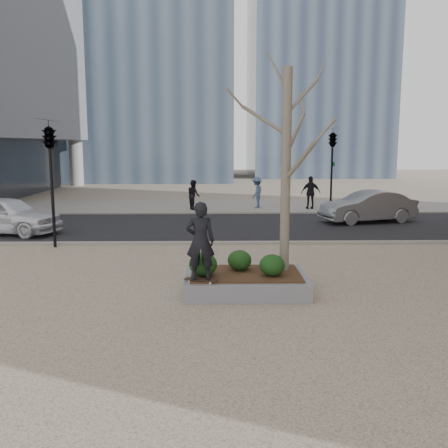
{
  "coord_description": "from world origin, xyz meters",
  "views": [
    {
      "loc": [
        0.24,
        -12.05,
        3.66
      ],
      "look_at": [
        0.5,
        2.0,
        1.4
      ],
      "focal_mm": 40.0,
      "sensor_mm": 36.0,
      "label": 1
    }
  ],
  "objects_px": {
    "skateboard": "(201,281)",
    "skateboarder": "(200,241)",
    "police_car": "(6,215)",
    "planter": "(245,283)"
  },
  "relations": [
    {
      "from": "planter",
      "to": "skateboarder",
      "type": "height_order",
      "value": "skateboarder"
    },
    {
      "from": "planter",
      "to": "skateboard",
      "type": "bearing_deg",
      "value": -146.8
    },
    {
      "from": "planter",
      "to": "skateboarder",
      "type": "relative_size",
      "value": 1.63
    },
    {
      "from": "planter",
      "to": "skateboarder",
      "type": "distance_m",
      "value": 1.79
    },
    {
      "from": "skateboard",
      "to": "skateboarder",
      "type": "distance_m",
      "value": 0.96
    },
    {
      "from": "skateboard",
      "to": "skateboarder",
      "type": "bearing_deg",
      "value": 0.0
    },
    {
      "from": "skateboard",
      "to": "police_car",
      "type": "distance_m",
      "value": 12.16
    },
    {
      "from": "planter",
      "to": "skateboarder",
      "type": "bearing_deg",
      "value": -146.8
    },
    {
      "from": "skateboard",
      "to": "skateboarder",
      "type": "relative_size",
      "value": 0.42
    },
    {
      "from": "skateboarder",
      "to": "police_car",
      "type": "bearing_deg",
      "value": -47.42
    }
  ]
}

